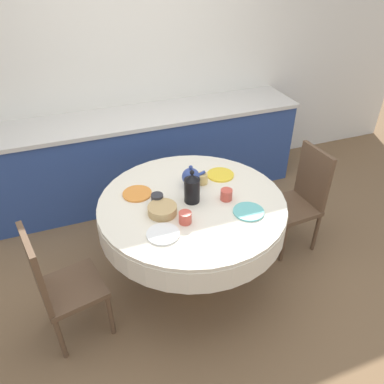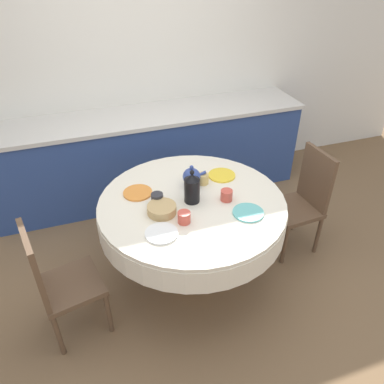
{
  "view_description": "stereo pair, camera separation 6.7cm",
  "coord_description": "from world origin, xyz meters",
  "px_view_note": "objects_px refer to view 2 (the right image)",
  "views": [
    {
      "loc": [
        -0.8,
        -2.11,
        2.41
      ],
      "look_at": [
        0.0,
        0.0,
        0.86
      ],
      "focal_mm": 35.0,
      "sensor_mm": 36.0,
      "label": 1
    },
    {
      "loc": [
        -0.73,
        -2.14,
        2.41
      ],
      "look_at": [
        0.0,
        0.0,
        0.86
      ],
      "focal_mm": 35.0,
      "sensor_mm": 36.0,
      "label": 2
    }
  ],
  "objects_px": {
    "chair_right": "(56,280)",
    "coffee_carafe": "(192,189)",
    "chair_left": "(303,198)",
    "teapot": "(192,177)"
  },
  "relations": [
    {
      "from": "chair_right",
      "to": "teapot",
      "type": "xyz_separation_m",
      "value": [
        1.1,
        0.41,
        0.34
      ]
    },
    {
      "from": "chair_right",
      "to": "teapot",
      "type": "height_order",
      "value": "teapot"
    },
    {
      "from": "chair_left",
      "to": "coffee_carafe",
      "type": "distance_m",
      "value": 1.12
    },
    {
      "from": "teapot",
      "to": "chair_left",
      "type": "bearing_deg",
      "value": -7.51
    },
    {
      "from": "teapot",
      "to": "chair_right",
      "type": "bearing_deg",
      "value": -159.39
    },
    {
      "from": "chair_right",
      "to": "coffee_carafe",
      "type": "height_order",
      "value": "coffee_carafe"
    },
    {
      "from": "chair_left",
      "to": "teapot",
      "type": "distance_m",
      "value": 1.05
    },
    {
      "from": "chair_right",
      "to": "coffee_carafe",
      "type": "relative_size",
      "value": 3.6
    },
    {
      "from": "chair_left",
      "to": "coffee_carafe",
      "type": "bearing_deg",
      "value": 90.26
    },
    {
      "from": "chair_left",
      "to": "teapot",
      "type": "xyz_separation_m",
      "value": [
        -0.99,
        0.13,
        0.34
      ]
    }
  ]
}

